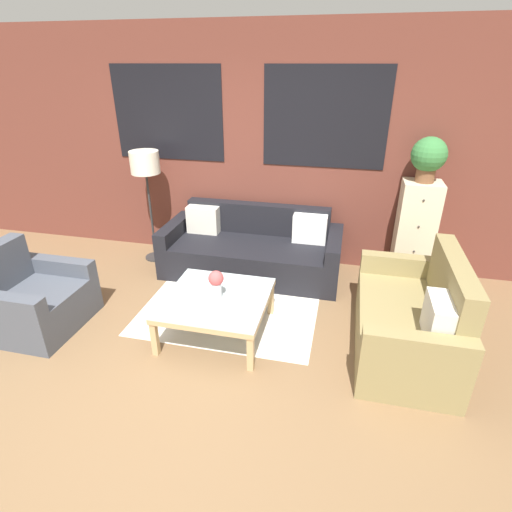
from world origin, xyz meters
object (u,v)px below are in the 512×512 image
(settee_vintage, at_px, (411,321))
(drawer_cabinet, at_px, (414,233))
(couch_dark, at_px, (252,251))
(coffee_table, at_px, (217,302))
(flower_vase, at_px, (216,282))
(potted_plant, at_px, (429,157))
(armchair_corner, at_px, (34,300))
(floor_lamp, at_px, (145,168))

(settee_vintage, bearing_deg, drawer_cabinet, 84.36)
(couch_dark, bearing_deg, coffee_table, -91.19)
(couch_dark, distance_m, flower_vase, 1.34)
(coffee_table, distance_m, flower_vase, 0.22)
(drawer_cabinet, bearing_deg, potted_plant, 90.00)
(armchair_corner, relative_size, potted_plant, 1.82)
(armchair_corner, distance_m, drawer_cabinet, 4.10)
(coffee_table, bearing_deg, couch_dark, 88.81)
(settee_vintage, distance_m, armchair_corner, 3.55)
(coffee_table, bearing_deg, drawer_cabinet, 39.03)
(settee_vintage, xyz_separation_m, flower_vase, (-1.74, -0.15, 0.25))
(drawer_cabinet, xyz_separation_m, flower_vase, (-1.88, -1.54, -0.04))
(armchair_corner, height_order, coffee_table, armchair_corner)
(settee_vintage, height_order, potted_plant, potted_plant)
(floor_lamp, distance_m, potted_plant, 3.22)
(drawer_cabinet, bearing_deg, couch_dark, -172.99)
(flower_vase, bearing_deg, settee_vintage, 4.87)
(couch_dark, relative_size, floor_lamp, 1.51)
(couch_dark, bearing_deg, settee_vintage, -33.90)
(coffee_table, xyz_separation_m, potted_plant, (1.89, 1.53, 1.13))
(coffee_table, bearing_deg, potted_plant, 39.04)
(coffee_table, relative_size, floor_lamp, 0.67)
(coffee_table, distance_m, potted_plant, 2.68)
(settee_vintage, distance_m, drawer_cabinet, 1.42)
(settee_vintage, distance_m, potted_plant, 1.81)
(settee_vintage, xyz_separation_m, floor_lamp, (-3.07, 1.23, 0.89))
(armchair_corner, relative_size, floor_lamp, 0.62)
(coffee_table, bearing_deg, floor_lamp, 133.78)
(couch_dark, relative_size, armchair_corner, 2.44)
(couch_dark, bearing_deg, flower_vase, -90.83)
(armchair_corner, distance_m, flower_vase, 1.82)
(armchair_corner, height_order, drawer_cabinet, drawer_cabinet)
(armchair_corner, distance_m, floor_lamp, 1.96)
(floor_lamp, relative_size, drawer_cabinet, 1.18)
(couch_dark, bearing_deg, floor_lamp, 176.84)
(floor_lamp, bearing_deg, settee_vintage, -21.87)
(floor_lamp, xyz_separation_m, flower_vase, (1.33, -1.38, -0.65))
(armchair_corner, bearing_deg, coffee_table, 9.05)
(potted_plant, bearing_deg, coffee_table, -140.96)
(floor_lamp, xyz_separation_m, potted_plant, (3.21, 0.15, 0.26))
(drawer_cabinet, relative_size, potted_plant, 2.51)
(couch_dark, distance_m, settee_vintage, 2.08)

